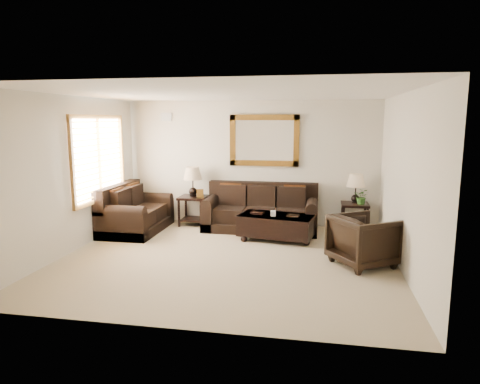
% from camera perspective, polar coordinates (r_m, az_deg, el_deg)
% --- Properties ---
extents(room, '(5.51, 5.01, 2.71)m').
position_cam_1_polar(room, '(6.92, -1.81, 1.83)').
color(room, gray).
rests_on(room, ground).
extents(window, '(0.07, 1.96, 1.66)m').
position_cam_1_polar(window, '(8.70, -18.23, 4.26)').
color(window, white).
rests_on(window, room).
extents(mirror, '(1.50, 0.06, 1.10)m').
position_cam_1_polar(mirror, '(9.26, 3.24, 6.87)').
color(mirror, '#543310').
rests_on(mirror, room).
extents(air_vent, '(0.25, 0.02, 0.18)m').
position_cam_1_polar(air_vent, '(9.78, -9.82, 9.82)').
color(air_vent, '#999999').
rests_on(air_vent, room).
extents(sofa, '(2.36, 1.02, 0.96)m').
position_cam_1_polar(sofa, '(9.03, 2.81, -2.81)').
color(sofa, black).
rests_on(sofa, room).
extents(loveseat, '(1.02, 1.73, 0.97)m').
position_cam_1_polar(loveseat, '(9.15, -13.98, -2.87)').
color(loveseat, black).
rests_on(loveseat, room).
extents(end_table_left, '(0.58, 0.58, 1.28)m').
position_cam_1_polar(end_table_left, '(9.38, -6.29, 0.64)').
color(end_table_left, black).
rests_on(end_table_left, room).
extents(end_table_right, '(0.55, 0.55, 1.20)m').
position_cam_1_polar(end_table_right, '(9.05, 15.14, -0.29)').
color(end_table_right, black).
rests_on(end_table_right, room).
extents(coffee_table, '(1.53, 1.01, 0.60)m').
position_cam_1_polar(coffee_table, '(8.28, 4.87, -4.31)').
color(coffee_table, black).
rests_on(coffee_table, room).
extents(armchair, '(1.15, 1.17, 0.89)m').
position_cam_1_polar(armchair, '(7.05, 16.19, -5.91)').
color(armchair, black).
rests_on(armchair, floor).
extents(potted_plant, '(0.38, 0.40, 0.25)m').
position_cam_1_polar(potted_plant, '(8.98, 15.93, -0.81)').
color(potted_plant, '#27501B').
rests_on(potted_plant, end_table_right).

